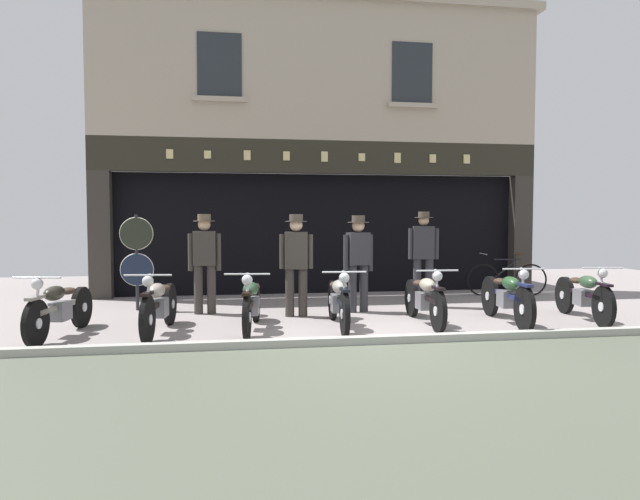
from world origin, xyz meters
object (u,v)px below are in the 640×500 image
object	(u,v)px
motorcycle_left	(159,304)
motorcycle_center_left	(252,302)
motorcycle_far_left	(60,307)
salesman_left	(205,258)
motorcycle_center_right	(425,297)
motorcycle_right	(507,296)
shopkeeper_center	(296,259)
advert_board_near	(412,215)
tyre_sign_pole	(137,253)
motorcycle_center	(338,300)
salesman_right	(358,258)
leaning_bicycle	(507,278)
assistant_far_right	(423,254)
motorcycle_far_right	(584,294)

from	to	relation	value
motorcycle_left	motorcycle_center_left	distance (m)	1.31
motorcycle_far_left	salesman_left	size ratio (longest dim) A/B	1.14
motorcycle_left	motorcycle_center_left	xyz separation A→B (m)	(1.31, 0.07, -0.01)
motorcycle_center_right	motorcycle_right	xyz separation A→B (m)	(1.28, -0.16, 0.02)
motorcycle_center_right	motorcycle_far_left	bearing A→B (deg)	3.97
shopkeeper_center	advert_board_near	xyz separation A→B (m)	(3.01, 3.06, 0.75)
motorcycle_far_left	tyre_sign_pole	size ratio (longest dim) A/B	1.15
shopkeeper_center	motorcycle_right	bearing A→B (deg)	167.08
tyre_sign_pole	motorcycle_center_left	bearing A→B (deg)	-48.32
motorcycle_right	tyre_sign_pole	bearing A→B (deg)	-15.04
motorcycle_right	tyre_sign_pole	xyz separation A→B (m)	(-5.88, 2.28, 0.60)
motorcycle_center	shopkeeper_center	world-z (taller)	shopkeeper_center
shopkeeper_center	salesman_right	bearing A→B (deg)	-157.97
motorcycle_center_left	salesman_right	size ratio (longest dim) A/B	1.19
motorcycle_center_left	motorcycle_center_right	bearing A→B (deg)	-170.77
motorcycle_left	leaning_bicycle	world-z (taller)	leaning_bicycle
assistant_far_right	leaning_bicycle	bearing A→B (deg)	-140.19
tyre_sign_pole	advert_board_near	xyz separation A→B (m)	(5.73, 1.96, 0.68)
tyre_sign_pole	shopkeeper_center	bearing A→B (deg)	-21.85
motorcycle_far_right	salesman_left	world-z (taller)	salesman_left
assistant_far_right	tyre_sign_pole	world-z (taller)	assistant_far_right
salesman_left	advert_board_near	xyz separation A→B (m)	(4.52, 2.53, 0.75)
motorcycle_center_right	shopkeeper_center	xyz separation A→B (m)	(-1.88, 1.02, 0.54)
motorcycle_far_left	leaning_bicycle	distance (m)	8.75
motorcycle_far_left	motorcycle_right	world-z (taller)	motorcycle_right
tyre_sign_pole	advert_board_near	size ratio (longest dim) A/B	1.82
motorcycle_center_right	shopkeeper_center	world-z (taller)	shopkeeper_center
shopkeeper_center	leaning_bicycle	world-z (taller)	shopkeeper_center
motorcycle_center	salesman_right	distance (m)	1.61
motorcycle_far_right	motorcycle_far_left	bearing A→B (deg)	8.78
motorcycle_left	motorcycle_right	xyz separation A→B (m)	(5.26, -0.04, 0.01)
motorcycle_left	advert_board_near	xyz separation A→B (m)	(5.11, 4.20, 1.28)
motorcycle_center_left	salesman_left	size ratio (longest dim) A/B	1.17
motorcycle_far_left	shopkeeper_center	bearing A→B (deg)	-151.17
shopkeeper_center	leaning_bicycle	distance (m)	5.17
salesman_right	tyre_sign_pole	bearing A→B (deg)	-23.54
motorcycle_center	salesman_left	distance (m)	2.64
motorcycle_left	motorcycle_far_right	size ratio (longest dim) A/B	1.03
motorcycle_center_left	assistant_far_right	xyz separation A→B (m)	(3.24, 1.76, 0.57)
advert_board_near	assistant_far_right	bearing A→B (deg)	-103.10
tyre_sign_pole	motorcycle_far_left	bearing A→B (deg)	-107.73
advert_board_near	leaning_bicycle	world-z (taller)	advert_board_near
motorcycle_far_left	motorcycle_center_right	bearing A→B (deg)	-168.31
motorcycle_far_left	motorcycle_center	xyz separation A→B (m)	(3.94, 0.05, 0.01)
motorcycle_left	shopkeeper_center	xyz separation A→B (m)	(2.10, 1.14, 0.53)
motorcycle_center_right	motorcycle_right	size ratio (longest dim) A/B	0.96
leaning_bicycle	salesman_right	bearing A→B (deg)	122.52
motorcycle_center_left	motorcycle_far_right	world-z (taller)	motorcycle_far_right
salesman_left	leaning_bicycle	bearing A→B (deg)	-165.69
salesman_right	motorcycle_left	bearing A→B (deg)	12.15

